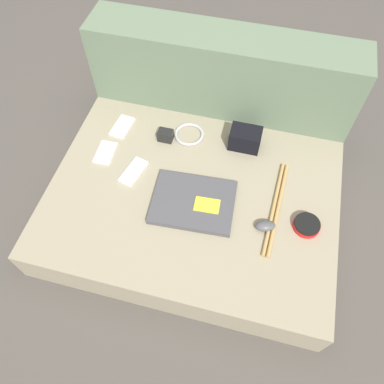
# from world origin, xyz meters

# --- Properties ---
(ground_plane) EXTENTS (8.00, 8.00, 0.00)m
(ground_plane) POSITION_xyz_m (0.00, 0.00, 0.00)
(ground_plane) COLOR #4C4742
(couch_seat) EXTENTS (1.07, 0.79, 0.16)m
(couch_seat) POSITION_xyz_m (0.00, 0.00, 0.08)
(couch_seat) COLOR gray
(couch_seat) RESTS_ON ground_plane
(couch_backrest) EXTENTS (1.07, 0.20, 0.49)m
(couch_backrest) POSITION_xyz_m (0.00, 0.50, 0.25)
(couch_backrest) COLOR #60755B
(couch_backrest) RESTS_ON ground_plane
(laptop) EXTENTS (0.31, 0.24, 0.03)m
(laptop) POSITION_xyz_m (0.01, -0.04, 0.17)
(laptop) COLOR #47474C
(laptop) RESTS_ON couch_seat
(computer_mouse) EXTENTS (0.08, 0.06, 0.03)m
(computer_mouse) POSITION_xyz_m (0.28, -0.07, 0.17)
(computer_mouse) COLOR #4C4C51
(computer_mouse) RESTS_ON couch_seat
(speaker_puck) EXTENTS (0.09, 0.09, 0.03)m
(speaker_puck) POSITION_xyz_m (0.42, -0.03, 0.17)
(speaker_puck) COLOR red
(speaker_puck) RESTS_ON couch_seat
(phone_silver) EXTENTS (0.08, 0.12, 0.01)m
(phone_silver) POSITION_xyz_m (-0.37, 0.25, 0.16)
(phone_silver) COLOR silver
(phone_silver) RESTS_ON couch_seat
(phone_black) EXTENTS (0.09, 0.14, 0.01)m
(phone_black) POSITION_xyz_m (-0.24, 0.04, 0.17)
(phone_black) COLOR silver
(phone_black) RESTS_ON couch_seat
(phone_small) EXTENTS (0.07, 0.11, 0.01)m
(phone_small) POSITION_xyz_m (-0.38, 0.11, 0.16)
(phone_small) COLOR silver
(phone_small) RESTS_ON couch_seat
(camera_pouch) EXTENTS (0.12, 0.09, 0.08)m
(camera_pouch) POSITION_xyz_m (0.14, 0.28, 0.20)
(camera_pouch) COLOR black
(camera_pouch) RESTS_ON couch_seat
(charger_brick) EXTENTS (0.06, 0.04, 0.05)m
(charger_brick) POSITION_xyz_m (-0.17, 0.24, 0.18)
(charger_brick) COLOR black
(charger_brick) RESTS_ON couch_seat
(cable_coil) EXTENTS (0.12, 0.12, 0.01)m
(cable_coil) POSITION_xyz_m (-0.08, 0.28, 0.17)
(cable_coil) COLOR #B2B2B7
(cable_coil) RESTS_ON couch_seat
(drumstick_pair) EXTENTS (0.05, 0.40, 0.01)m
(drumstick_pair) POSITION_xyz_m (0.31, 0.02, 0.17)
(drumstick_pair) COLOR tan
(drumstick_pair) RESTS_ON couch_seat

